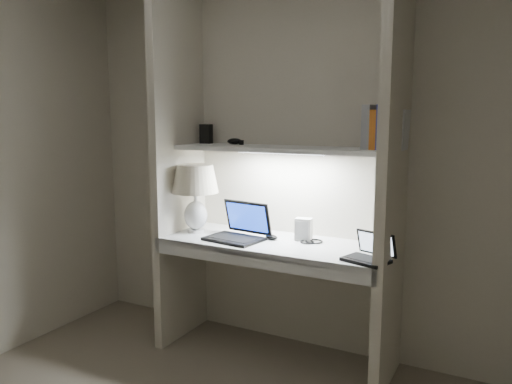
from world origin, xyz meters
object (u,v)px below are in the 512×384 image
Objects in this scene: laptop_main at (239,231)px; speaker at (304,229)px; laptop_netbook at (370,254)px; table_lamp at (195,187)px; book_row at (385,128)px.

laptop_main reaches higher than speaker.
laptop_netbook reaches higher than speaker.
speaker is (0.74, 0.13, -0.24)m from table_lamp.
book_row is (0.49, 0.01, 0.64)m from speaker.
table_lamp reaches higher than laptop_netbook.
laptop_main is 0.42m from speaker.
laptop_main is 1.51× the size of book_row.
laptop_netbook is 1.12× the size of book_row.
table_lamp is at bearing -176.17° from laptop_main.
laptop_netbook is (1.24, -0.12, -0.28)m from table_lamp.
speaker is at bearing 170.70° from laptop_netbook.
table_lamp is at bearing -173.48° from book_row.
book_row is at bearing -6.43° from speaker.
table_lamp is 1.30m from book_row.
speaker is 0.56× the size of book_row.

